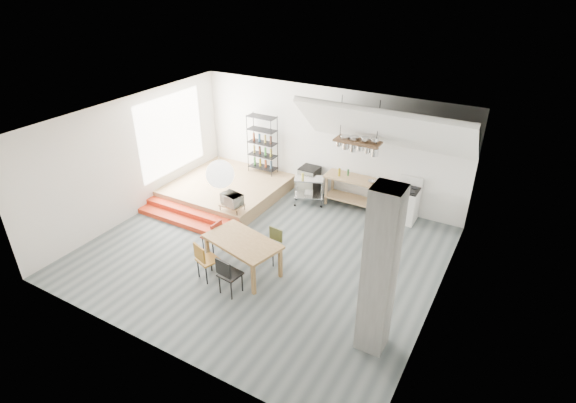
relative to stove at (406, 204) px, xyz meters
The scene contains 26 objects.
floor 4.05m from the stove, 128.38° to the right, with size 8.00×8.00×0.00m, color #4C5658.
wall_back 2.76m from the stove, behind, with size 8.00×0.04×3.20m, color silver.
wall_left 7.31m from the stove, 154.10° to the right, with size 0.04×7.00×3.20m, color silver.
wall_right 3.67m from the stove, 64.58° to the right, with size 0.04×7.00×3.20m, color silver.
ceiling 4.86m from the stove, 128.38° to the right, with size 8.00×7.00×0.02m, color white.
slope_ceiling 2.20m from the stove, 159.90° to the right, with size 4.40×1.80×0.15m, color white.
window_pane 6.82m from the stove, 165.66° to the right, with size 0.02×2.50×2.20m, color white.
platform 5.14m from the stove, 166.98° to the right, with size 3.00×3.00×0.40m, color #A38151.
step_lower 5.90m from the stove, 148.15° to the right, with size 3.00×0.35×0.13m, color red.
step_upper 5.72m from the stove, 151.14° to the right, with size 3.00×0.35×0.27m, color red.
concrete_column 4.86m from the stove, 80.25° to the right, with size 0.50×0.50×3.20m, color slate.
kitchen_counter 1.41m from the stove, behind, with size 1.80×0.60×0.91m.
stove is the anchor object (origin of this frame).
pot_rack 2.04m from the stove, behind, with size 1.20×0.50×1.43m.
wire_shelving 4.58m from the stove, behind, with size 0.88×0.38×1.80m.
microwave_shelf 4.58m from the stove, 148.33° to the right, with size 0.60×0.40×0.16m.
paper_lantern 5.20m from the stove, 128.49° to the right, with size 0.60×0.60×0.60m, color white.
dining_table 4.69m from the stove, 121.83° to the right, with size 1.86×1.31×0.80m.
chair_mustard 5.53m from the stove, 123.03° to the right, with size 0.53×0.53×0.91m.
chair_black 5.32m from the stove, 115.39° to the right, with size 0.46×0.46×0.90m.
chair_olive 3.91m from the stove, 122.51° to the right, with size 0.40×0.40×0.81m.
chair_red 5.10m from the stove, 132.99° to the right, with size 0.41×0.41×0.85m.
rolling_cart 2.69m from the stove, behind, with size 0.92×0.73×0.81m.
mini_fridge 2.89m from the stove, behind, with size 0.52×0.52×0.89m, color black.
microwave 4.59m from the stove, 148.33° to the right, with size 0.55×0.37×0.30m, color beige.
bowl 1.07m from the stove, behind, with size 0.20×0.20×0.05m, color silver.
Camera 1 is at (4.94, -7.45, 6.17)m, focal length 28.00 mm.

